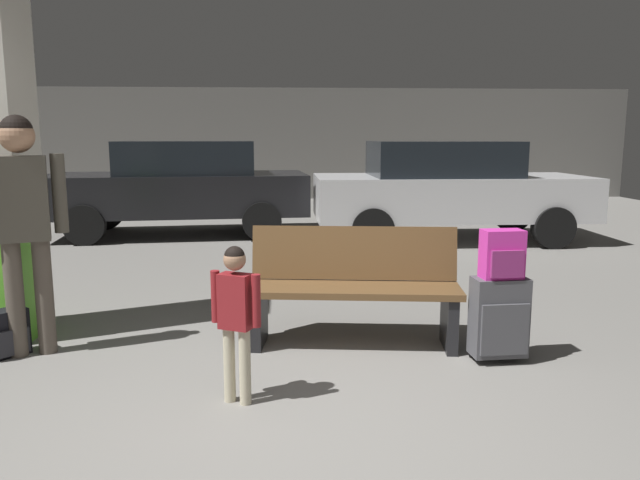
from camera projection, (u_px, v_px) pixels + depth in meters
ground_plane at (284, 278)px, 7.14m from camera, size 18.00×18.00×0.10m
garage_back_wall at (282, 144)px, 15.62m from camera, size 18.00×0.12×2.80m
bench at (354, 287)px, 4.67m from camera, size 1.65×0.70×0.89m
suitcase at (500, 318)px, 4.30m from camera, size 0.39×0.25×0.60m
backpack_bright at (503, 255)px, 4.22m from camera, size 0.29×0.21×0.34m
child at (237, 308)px, 3.58m from camera, size 0.30×0.24×0.95m
adult at (23, 210)px, 4.32m from camera, size 0.56×0.31×1.73m
backpack_dark_floor at (8, 334)px, 4.43m from camera, size 0.31×0.32×0.34m
parked_car_far at (181, 185)px, 9.87m from camera, size 4.23×2.07×1.51m
parked_car_near at (448, 188)px, 9.35m from camera, size 4.11×1.81×1.51m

